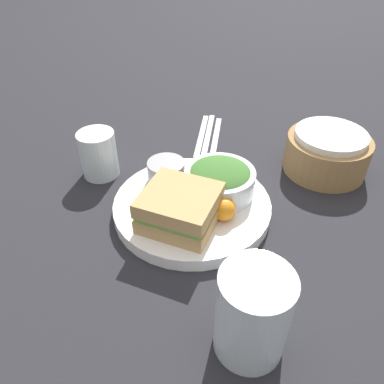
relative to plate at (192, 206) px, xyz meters
The scene contains 12 objects.
ground_plane 0.01m from the plate, ahead, with size 4.00×4.00×0.00m, color #232328.
plate is the anchor object (origin of this frame).
sandwich 0.06m from the plate, 15.81° to the right, with size 0.13×0.14×0.06m.
salad_bowl 0.07m from the plate, 122.73° to the left, with size 0.12×0.12×0.05m.
dressing_cup 0.08m from the plate, 138.01° to the right, with size 0.07×0.07×0.04m, color #99999E.
orange_wedge 0.07m from the plate, 55.46° to the left, with size 0.04×0.04×0.04m, color orange.
drink_glass 0.25m from the plate, 20.39° to the left, with size 0.08×0.08×0.12m, color silver.
bread_basket 0.29m from the plate, 120.62° to the left, with size 0.15×0.15×0.08m.
fork 0.26m from the plate, behind, with size 0.19×0.01×0.01m, color silver.
knife 0.26m from the plate, behind, with size 0.20×0.01×0.01m, color silver.
spoon 0.26m from the plate, behind, with size 0.17×0.01×0.01m, color silver.
water_glass 0.21m from the plate, 117.62° to the right, with size 0.07×0.07×0.09m, color silver.
Camera 1 is at (0.48, 0.04, 0.42)m, focal length 35.00 mm.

